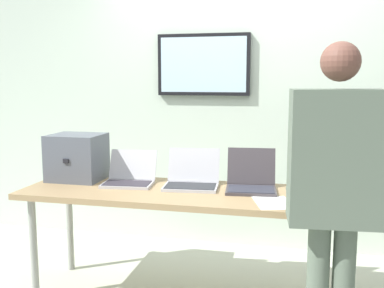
{
  "coord_description": "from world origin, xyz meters",
  "views": [
    {
      "loc": [
        0.47,
        -2.84,
        1.5
      ],
      "look_at": [
        -0.24,
        0.2,
        1.05
      ],
      "focal_mm": 41.88,
      "sensor_mm": 36.0,
      "label": 1
    }
  ],
  "objects_px": {
    "workbench": "(220,201)",
    "person": "(335,181)",
    "laptop_station_3": "(326,186)",
    "laptop_station_0": "(130,177)",
    "laptop_station_1": "(192,178)",
    "equipment_box": "(77,157)",
    "laptop_station_2": "(251,181)"
  },
  "relations": [
    {
      "from": "workbench",
      "to": "person",
      "type": "bearing_deg",
      "value": -43.16
    },
    {
      "from": "laptop_station_3",
      "to": "workbench",
      "type": "bearing_deg",
      "value": -170.26
    },
    {
      "from": "laptop_station_2",
      "to": "laptop_station_3",
      "type": "xyz_separation_m",
      "value": [
        0.49,
        -0.02,
        -0.0
      ]
    },
    {
      "from": "workbench",
      "to": "laptop_station_1",
      "type": "distance_m",
      "value": 0.28
    },
    {
      "from": "laptop_station_1",
      "to": "laptop_station_2",
      "type": "height_order",
      "value": "laptop_station_2"
    },
    {
      "from": "laptop_station_0",
      "to": "laptop_station_2",
      "type": "xyz_separation_m",
      "value": [
        0.86,
        0.03,
        0.01
      ]
    },
    {
      "from": "person",
      "to": "equipment_box",
      "type": "bearing_deg",
      "value": 156.49
    },
    {
      "from": "equipment_box",
      "to": "person",
      "type": "relative_size",
      "value": 0.23
    },
    {
      "from": "workbench",
      "to": "equipment_box",
      "type": "bearing_deg",
      "value": 172.44
    },
    {
      "from": "equipment_box",
      "to": "laptop_station_0",
      "type": "distance_m",
      "value": 0.44
    },
    {
      "from": "laptop_station_0",
      "to": "laptop_station_3",
      "type": "height_order",
      "value": "laptop_station_3"
    },
    {
      "from": "laptop_station_3",
      "to": "equipment_box",
      "type": "bearing_deg",
      "value": 179.01
    },
    {
      "from": "laptop_station_2",
      "to": "person",
      "type": "bearing_deg",
      "value": -57.82
    },
    {
      "from": "laptop_station_1",
      "to": "laptop_station_3",
      "type": "xyz_separation_m",
      "value": [
        0.9,
        -0.01,
        -0.0
      ]
    },
    {
      "from": "laptop_station_1",
      "to": "laptop_station_3",
      "type": "height_order",
      "value": "laptop_station_1"
    },
    {
      "from": "laptop_station_3",
      "to": "person",
      "type": "height_order",
      "value": "person"
    },
    {
      "from": "workbench",
      "to": "person",
      "type": "height_order",
      "value": "person"
    },
    {
      "from": "laptop_station_0",
      "to": "laptop_station_3",
      "type": "bearing_deg",
      "value": 0.47
    },
    {
      "from": "laptop_station_0",
      "to": "laptop_station_1",
      "type": "bearing_deg",
      "value": 3.14
    },
    {
      "from": "equipment_box",
      "to": "laptop_station_3",
      "type": "xyz_separation_m",
      "value": [
        1.77,
        -0.03,
        -0.11
      ]
    },
    {
      "from": "laptop_station_2",
      "to": "person",
      "type": "distance_m",
      "value": 0.92
    },
    {
      "from": "equipment_box",
      "to": "person",
      "type": "bearing_deg",
      "value": -23.51
    },
    {
      "from": "laptop_station_0",
      "to": "laptop_station_2",
      "type": "bearing_deg",
      "value": 2.1
    },
    {
      "from": "laptop_station_1",
      "to": "person",
      "type": "relative_size",
      "value": 0.24
    },
    {
      "from": "equipment_box",
      "to": "laptop_station_1",
      "type": "xyz_separation_m",
      "value": [
        0.88,
        -0.02,
        -0.11
      ]
    },
    {
      "from": "laptop_station_2",
      "to": "laptop_station_3",
      "type": "relative_size",
      "value": 0.93
    },
    {
      "from": "laptop_station_0",
      "to": "laptop_station_1",
      "type": "height_order",
      "value": "laptop_station_1"
    },
    {
      "from": "equipment_box",
      "to": "laptop_station_3",
      "type": "relative_size",
      "value": 0.95
    },
    {
      "from": "equipment_box",
      "to": "laptop_station_1",
      "type": "height_order",
      "value": "equipment_box"
    },
    {
      "from": "laptop_station_3",
      "to": "person",
      "type": "xyz_separation_m",
      "value": [
        -0.01,
        -0.74,
        0.2
      ]
    },
    {
      "from": "workbench",
      "to": "laptop_station_0",
      "type": "relative_size",
      "value": 7.11
    },
    {
      "from": "laptop_station_0",
      "to": "laptop_station_1",
      "type": "relative_size",
      "value": 0.95
    }
  ]
}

